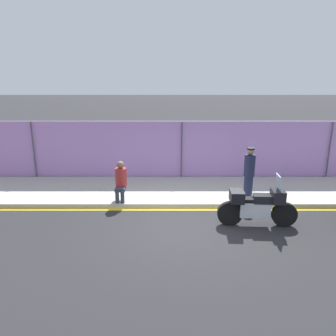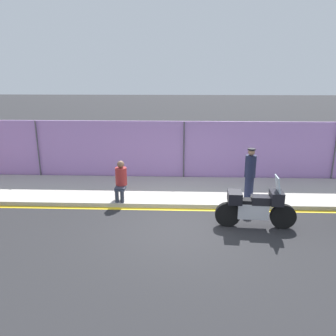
# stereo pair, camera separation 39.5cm
# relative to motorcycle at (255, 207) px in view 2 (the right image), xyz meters

# --- Properties ---
(ground_plane) EXTENTS (120.00, 120.00, 0.00)m
(ground_plane) POSITION_rel_motorcycle_xyz_m (-1.88, -0.16, -0.59)
(ground_plane) COLOR #262628
(sidewalk) EXTENTS (42.02, 2.84, 0.13)m
(sidewalk) POSITION_rel_motorcycle_xyz_m (-1.88, 2.61, -0.52)
(sidewalk) COLOR #ADA89E
(sidewalk) RESTS_ON ground_plane
(curb_paint_stripe) EXTENTS (42.02, 0.18, 0.01)m
(curb_paint_stripe) POSITION_rel_motorcycle_xyz_m (-1.88, 1.10, -0.58)
(curb_paint_stripe) COLOR gold
(curb_paint_stripe) RESTS_ON ground_plane
(storefront_fence) EXTENTS (39.92, 0.17, 2.29)m
(storefront_fence) POSITION_rel_motorcycle_xyz_m (-1.88, 4.12, 0.56)
(storefront_fence) COLOR #AD7FC6
(storefront_fence) RESTS_ON ground_plane
(motorcycle) EXTENTS (2.14, 0.57, 1.45)m
(motorcycle) POSITION_rel_motorcycle_xyz_m (0.00, 0.00, 0.00)
(motorcycle) COLOR black
(motorcycle) RESTS_ON ground_plane
(officer_standing) EXTENTS (0.34, 0.34, 1.63)m
(officer_standing) POSITION_rel_motorcycle_xyz_m (0.21, 1.86, 0.38)
(officer_standing) COLOR #191E38
(officer_standing) RESTS_ON sidewalk
(person_seated_on_curb) EXTENTS (0.36, 0.64, 1.24)m
(person_seated_on_curb) POSITION_rel_motorcycle_xyz_m (-3.88, 1.63, 0.23)
(person_seated_on_curb) COLOR #2D3342
(person_seated_on_curb) RESTS_ON sidewalk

